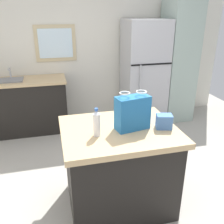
# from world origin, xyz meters

# --- Properties ---
(ground) EXTENTS (6.47, 6.47, 0.00)m
(ground) POSITION_xyz_m (0.00, 0.00, 0.00)
(ground) COLOR #ADA89E
(back_wall) EXTENTS (5.40, 0.13, 2.60)m
(back_wall) POSITION_xyz_m (-0.01, 2.32, 1.30)
(back_wall) COLOR silver
(back_wall) RESTS_ON ground
(kitchen_island) EXTENTS (1.11, 0.89, 0.90)m
(kitchen_island) POSITION_xyz_m (0.00, -0.11, 0.45)
(kitchen_island) COLOR black
(kitchen_island) RESTS_ON ground
(refrigerator) EXTENTS (0.72, 0.68, 1.82)m
(refrigerator) POSITION_xyz_m (1.03, 1.92, 0.91)
(refrigerator) COLOR #B7B7BC
(refrigerator) RESTS_ON ground
(tall_cabinet) EXTENTS (0.53, 0.61, 2.11)m
(tall_cabinet) POSITION_xyz_m (1.68, 1.92, 1.05)
(tall_cabinet) COLOR #9EB2A8
(tall_cabinet) RESTS_ON ground
(sink_counter) EXTENTS (1.35, 0.61, 1.09)m
(sink_counter) POSITION_xyz_m (-1.04, 1.96, 0.47)
(sink_counter) COLOR black
(sink_counter) RESTS_ON ground
(shopping_bag) EXTENTS (0.34, 0.21, 0.37)m
(shopping_bag) POSITION_xyz_m (0.12, -0.14, 1.06)
(shopping_bag) COLOR #236BAD
(shopping_bag) RESTS_ON kitchen_island
(small_box) EXTENTS (0.17, 0.15, 0.14)m
(small_box) POSITION_xyz_m (0.42, -0.20, 0.97)
(small_box) COLOR #4775B7
(small_box) RESTS_ON kitchen_island
(bottle) EXTENTS (0.07, 0.07, 0.27)m
(bottle) POSITION_xyz_m (-0.24, -0.20, 1.02)
(bottle) COLOR white
(bottle) RESTS_ON kitchen_island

